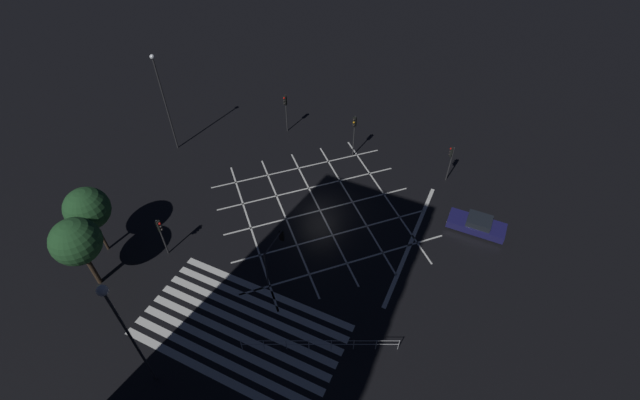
{
  "coord_description": "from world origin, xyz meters",
  "views": [
    {
      "loc": [
        10.6,
        -22.52,
        24.98
      ],
      "look_at": [
        0.0,
        0.0,
        1.19
      ],
      "focal_mm": 24.0,
      "sensor_mm": 36.0,
      "label": 1
    }
  ],
  "objects_px": {
    "traffic_light_median_south": "(276,247)",
    "traffic_light_median_north": "(354,129)",
    "street_lamp_east": "(163,94)",
    "street_tree_far": "(76,242)",
    "waiting_car": "(477,224)",
    "street_lamp_west": "(120,320)",
    "traffic_light_sw_main": "(161,231)",
    "traffic_light_ne_main": "(451,157)",
    "street_tree_near": "(87,209)",
    "traffic_light_nw_cross": "(285,106)"
  },
  "relations": [
    {
      "from": "traffic_light_sw_main",
      "to": "traffic_light_median_south",
      "type": "relative_size",
      "value": 1.03
    },
    {
      "from": "street_lamp_west",
      "to": "street_tree_far",
      "type": "distance_m",
      "value": 9.28
    },
    {
      "from": "street_lamp_east",
      "to": "waiting_car",
      "type": "bearing_deg",
      "value": 2.76
    },
    {
      "from": "traffic_light_median_north",
      "to": "waiting_car",
      "type": "height_order",
      "value": "traffic_light_median_north"
    },
    {
      "from": "traffic_light_sw_main",
      "to": "traffic_light_median_south",
      "type": "height_order",
      "value": "traffic_light_sw_main"
    },
    {
      "from": "street_lamp_east",
      "to": "street_tree_near",
      "type": "height_order",
      "value": "street_lamp_east"
    },
    {
      "from": "traffic_light_ne_main",
      "to": "street_lamp_west",
      "type": "xyz_separation_m",
      "value": [
        -11.19,
        -25.02,
        4.0
      ]
    },
    {
      "from": "traffic_light_sw_main",
      "to": "traffic_light_nw_cross",
      "type": "bearing_deg",
      "value": 88.75
    },
    {
      "from": "traffic_light_median_north",
      "to": "street_tree_near",
      "type": "xyz_separation_m",
      "value": [
        -12.41,
        -18.44,
        1.17
      ]
    },
    {
      "from": "traffic_light_median_south",
      "to": "street_tree_far",
      "type": "height_order",
      "value": "street_tree_far"
    },
    {
      "from": "traffic_light_median_south",
      "to": "traffic_light_ne_main",
      "type": "bearing_deg",
      "value": -29.65
    },
    {
      "from": "traffic_light_median_south",
      "to": "traffic_light_median_north",
      "type": "relative_size",
      "value": 0.79
    },
    {
      "from": "street_tree_near",
      "to": "waiting_car",
      "type": "relative_size",
      "value": 1.32
    },
    {
      "from": "street_lamp_east",
      "to": "street_lamp_west",
      "type": "relative_size",
      "value": 1.02
    },
    {
      "from": "street_tree_near",
      "to": "street_tree_far",
      "type": "distance_m",
      "value": 3.09
    },
    {
      "from": "traffic_light_nw_cross",
      "to": "traffic_light_median_north",
      "type": "height_order",
      "value": "traffic_light_median_north"
    },
    {
      "from": "traffic_light_sw_main",
      "to": "waiting_car",
      "type": "relative_size",
      "value": 0.8
    },
    {
      "from": "traffic_light_median_south",
      "to": "street_lamp_east",
      "type": "bearing_deg",
      "value": 61.48
    },
    {
      "from": "traffic_light_sw_main",
      "to": "street_tree_near",
      "type": "distance_m",
      "value": 5.06
    },
    {
      "from": "traffic_light_sw_main",
      "to": "traffic_light_median_north",
      "type": "relative_size",
      "value": 0.81
    },
    {
      "from": "street_tree_near",
      "to": "street_lamp_west",
      "type": "bearing_deg",
      "value": -32.12
    },
    {
      "from": "waiting_car",
      "to": "street_lamp_west",
      "type": "bearing_deg",
      "value": 53.62
    },
    {
      "from": "traffic_light_median_north",
      "to": "traffic_light_sw_main",
      "type": "bearing_deg",
      "value": -25.24
    },
    {
      "from": "traffic_light_median_south",
      "to": "waiting_car",
      "type": "height_order",
      "value": "traffic_light_median_south"
    },
    {
      "from": "traffic_light_sw_main",
      "to": "street_lamp_west",
      "type": "height_order",
      "value": "street_lamp_west"
    },
    {
      "from": "street_lamp_east",
      "to": "traffic_light_sw_main",
      "type": "bearing_deg",
      "value": -53.9
    },
    {
      "from": "traffic_light_ne_main",
      "to": "street_lamp_east",
      "type": "relative_size",
      "value": 0.38
    },
    {
      "from": "street_lamp_east",
      "to": "street_tree_far",
      "type": "relative_size",
      "value": 1.59
    },
    {
      "from": "street_tree_near",
      "to": "street_tree_far",
      "type": "height_order",
      "value": "street_tree_far"
    },
    {
      "from": "traffic_light_median_north",
      "to": "street_lamp_west",
      "type": "distance_m",
      "value": 25.06
    },
    {
      "from": "traffic_light_nw_cross",
      "to": "street_lamp_west",
      "type": "height_order",
      "value": "street_lamp_west"
    },
    {
      "from": "traffic_light_median_north",
      "to": "street_lamp_east",
      "type": "relative_size",
      "value": 0.46
    },
    {
      "from": "traffic_light_median_north",
      "to": "street_tree_near",
      "type": "distance_m",
      "value": 22.26
    },
    {
      "from": "street_tree_near",
      "to": "traffic_light_nw_cross",
      "type": "bearing_deg",
      "value": 75.92
    },
    {
      "from": "traffic_light_sw_main",
      "to": "traffic_light_median_south",
      "type": "bearing_deg",
      "value": 14.61
    },
    {
      "from": "traffic_light_sw_main",
      "to": "traffic_light_median_south",
      "type": "xyz_separation_m",
      "value": [
        8.13,
        2.12,
        -0.0
      ]
    },
    {
      "from": "traffic_light_sw_main",
      "to": "traffic_light_ne_main",
      "type": "distance_m",
      "value": 23.93
    },
    {
      "from": "traffic_light_ne_main",
      "to": "waiting_car",
      "type": "relative_size",
      "value": 0.81
    },
    {
      "from": "traffic_light_ne_main",
      "to": "street_tree_near",
      "type": "height_order",
      "value": "street_tree_near"
    },
    {
      "from": "street_tree_near",
      "to": "waiting_car",
      "type": "xyz_separation_m",
      "value": [
        24.74,
        13.79,
        -3.66
      ]
    },
    {
      "from": "street_lamp_west",
      "to": "street_tree_far",
      "type": "xyz_separation_m",
      "value": [
        -8.2,
        3.72,
        -2.22
      ]
    },
    {
      "from": "waiting_car",
      "to": "street_lamp_east",
      "type": "bearing_deg",
      "value": 2.76
    },
    {
      "from": "traffic_light_sw_main",
      "to": "street_tree_near",
      "type": "height_order",
      "value": "street_tree_near"
    },
    {
      "from": "street_tree_near",
      "to": "street_lamp_east",
      "type": "bearing_deg",
      "value": 105.39
    },
    {
      "from": "traffic_light_nw_cross",
      "to": "waiting_car",
      "type": "bearing_deg",
      "value": 74.29
    },
    {
      "from": "traffic_light_nw_cross",
      "to": "traffic_light_median_south",
      "type": "bearing_deg",
      "value": 26.31
    },
    {
      "from": "street_lamp_west",
      "to": "traffic_light_sw_main",
      "type": "bearing_deg",
      "value": 124.94
    },
    {
      "from": "traffic_light_sw_main",
      "to": "waiting_car",
      "type": "xyz_separation_m",
      "value": [
        20.26,
        12.19,
        -1.92
      ]
    },
    {
      "from": "traffic_light_ne_main",
      "to": "traffic_light_median_north",
      "type": "relative_size",
      "value": 0.82
    },
    {
      "from": "street_tree_near",
      "to": "waiting_car",
      "type": "distance_m",
      "value": 28.56
    }
  ]
}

